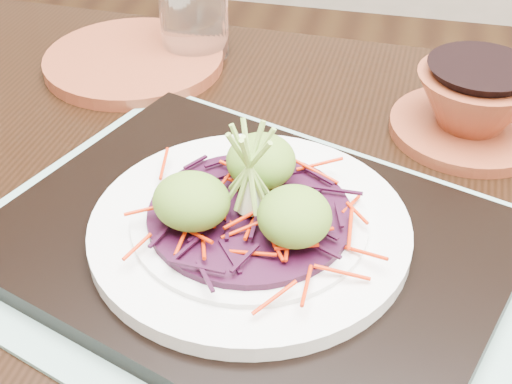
% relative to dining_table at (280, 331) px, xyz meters
% --- Properties ---
extents(dining_table, '(1.16, 0.79, 0.71)m').
position_rel_dining_table_xyz_m(dining_table, '(0.00, 0.00, 0.00)').
color(dining_table, black).
rests_on(dining_table, ground).
extents(placemat, '(0.50, 0.45, 0.00)m').
position_rel_dining_table_xyz_m(placemat, '(-0.02, -0.01, 0.09)').
color(placemat, gray).
rests_on(placemat, dining_table).
extents(serving_tray, '(0.43, 0.38, 0.02)m').
position_rel_dining_table_xyz_m(serving_tray, '(-0.02, -0.01, 0.10)').
color(serving_tray, black).
rests_on(serving_tray, placemat).
extents(white_plate, '(0.24, 0.24, 0.02)m').
position_rel_dining_table_xyz_m(white_plate, '(-0.02, -0.01, 0.12)').
color(white_plate, silver).
rests_on(white_plate, serving_tray).
extents(cabbage_bed, '(0.15, 0.15, 0.01)m').
position_rel_dining_table_xyz_m(cabbage_bed, '(-0.02, -0.01, 0.13)').
color(cabbage_bed, black).
rests_on(cabbage_bed, white_plate).
extents(carrot_julienne, '(0.18, 0.18, 0.01)m').
position_rel_dining_table_xyz_m(carrot_julienne, '(-0.02, -0.01, 0.14)').
color(carrot_julienne, red).
rests_on(carrot_julienne, cabbage_bed).
extents(guacamole_scoops, '(0.13, 0.11, 0.04)m').
position_rel_dining_table_xyz_m(guacamole_scoops, '(-0.02, -0.01, 0.15)').
color(guacamole_scoops, '#557E25').
rests_on(guacamole_scoops, cabbage_bed).
extents(scallion_garnish, '(0.05, 0.05, 0.08)m').
position_rel_dining_table_xyz_m(scallion_garnish, '(-0.02, -0.01, 0.17)').
color(scallion_garnish, '#89B347').
rests_on(scallion_garnish, cabbage_bed).
extents(terracotta_side_plate, '(0.24, 0.24, 0.01)m').
position_rel_dining_table_xyz_m(terracotta_side_plate, '(-0.22, 0.26, 0.10)').
color(terracotta_side_plate, maroon).
rests_on(terracotta_side_plate, dining_table).
extents(water_glass, '(0.10, 0.10, 0.11)m').
position_rel_dining_table_xyz_m(water_glass, '(-0.16, 0.30, 0.15)').
color(water_glass, white).
rests_on(water_glass, dining_table).
extents(terracotta_bowl_set, '(0.16, 0.16, 0.06)m').
position_rel_dining_table_xyz_m(terracotta_bowl_set, '(0.14, 0.20, 0.12)').
color(terracotta_bowl_set, maroon).
rests_on(terracotta_bowl_set, dining_table).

